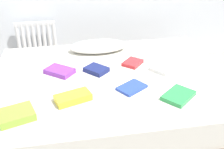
# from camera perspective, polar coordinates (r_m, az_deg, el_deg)

# --- Properties ---
(ground_plane) EXTENTS (8.00, 8.00, 0.00)m
(ground_plane) POSITION_cam_1_polar(r_m,az_deg,el_deg) (2.48, 0.20, -10.33)
(ground_plane) COLOR #9E998E
(bed) EXTENTS (2.00, 1.50, 0.50)m
(bed) POSITION_cam_1_polar(r_m,az_deg,el_deg) (2.34, 0.21, -5.60)
(bed) COLOR brown
(bed) RESTS_ON ground
(radiator) EXTENTS (0.46, 0.04, 0.53)m
(radiator) POSITION_cam_1_polar(r_m,az_deg,el_deg) (3.35, -15.69, 6.39)
(radiator) COLOR white
(radiator) RESTS_ON ground
(pillow) EXTENTS (0.56, 0.28, 0.10)m
(pillow) POSITION_cam_1_polar(r_m,az_deg,el_deg) (2.64, -2.92, 6.08)
(pillow) COLOR white
(pillow) RESTS_ON bed
(textbook_white) EXTENTS (0.28, 0.27, 0.03)m
(textbook_white) POSITION_cam_1_polar(r_m,az_deg,el_deg) (2.33, 11.05, 1.43)
(textbook_white) COLOR white
(textbook_white) RESTS_ON bed
(textbook_purple) EXTENTS (0.27, 0.26, 0.04)m
(textbook_purple) POSITION_cam_1_polar(r_m,az_deg,el_deg) (2.27, -11.14, 0.72)
(textbook_purple) COLOR purple
(textbook_purple) RESTS_ON bed
(textbook_navy) EXTENTS (0.23, 0.23, 0.04)m
(textbook_navy) POSITION_cam_1_polar(r_m,az_deg,el_deg) (2.26, -3.37, 1.06)
(textbook_navy) COLOR navy
(textbook_navy) RESTS_ON bed
(textbook_yellow) EXTENTS (0.27, 0.20, 0.05)m
(textbook_yellow) POSITION_cam_1_polar(r_m,az_deg,el_deg) (1.89, -8.35, -4.90)
(textbook_yellow) COLOR yellow
(textbook_yellow) RESTS_ON bed
(textbook_green) EXTENTS (0.29, 0.28, 0.03)m
(textbook_green) POSITION_cam_1_polar(r_m,az_deg,el_deg) (1.97, 14.03, -4.40)
(textbook_green) COLOR green
(textbook_green) RESTS_ON bed
(textbook_red) EXTENTS (0.22, 0.22, 0.03)m
(textbook_red) POSITION_cam_1_polar(r_m,az_deg,el_deg) (2.39, 4.46, 2.52)
(textbook_red) COLOR red
(textbook_red) RESTS_ON bed
(textbook_blue) EXTENTS (0.25, 0.23, 0.02)m
(textbook_blue) POSITION_cam_1_polar(r_m,az_deg,el_deg) (2.02, 4.25, -2.78)
(textbook_blue) COLOR #2847B7
(textbook_blue) RESTS_ON bed
(textbook_lime) EXTENTS (0.26, 0.24, 0.05)m
(textbook_lime) POSITION_cam_1_polar(r_m,az_deg,el_deg) (1.82, -19.80, -8.11)
(textbook_lime) COLOR #8CC638
(textbook_lime) RESTS_ON bed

